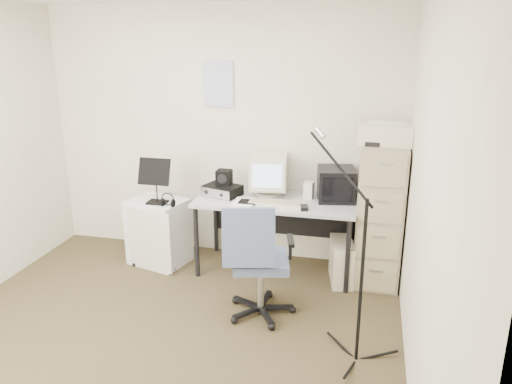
% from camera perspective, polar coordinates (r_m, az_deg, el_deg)
% --- Properties ---
extents(floor, '(3.60, 3.60, 0.01)m').
position_cam_1_polar(floor, '(3.95, -11.49, -16.98)').
color(floor, '#33301D').
rests_on(floor, ground).
extents(wall_back, '(3.60, 0.02, 2.50)m').
position_cam_1_polar(wall_back, '(5.03, -3.93, 6.55)').
color(wall_back, '#EDE3C3').
rests_on(wall_back, ground).
extents(wall_right, '(0.02, 3.60, 2.50)m').
position_cam_1_polar(wall_right, '(3.10, 18.88, -1.48)').
color(wall_right, '#EDE3C3').
rests_on(wall_right, ground).
extents(wall_calendar, '(0.30, 0.02, 0.44)m').
position_cam_1_polar(wall_calendar, '(4.96, -4.32, 12.21)').
color(wall_calendar, white).
rests_on(wall_calendar, wall_back).
extents(filing_cabinet, '(0.40, 0.60, 1.30)m').
position_cam_1_polar(filing_cabinet, '(4.67, 13.93, -2.46)').
color(filing_cabinet, '#A69E86').
rests_on(filing_cabinet, floor).
extents(printer, '(0.47, 0.34, 0.17)m').
position_cam_1_polar(printer, '(4.48, 14.62, 6.43)').
color(printer, beige).
rests_on(printer, filing_cabinet).
extents(desk, '(1.50, 0.70, 0.73)m').
position_cam_1_polar(desk, '(4.82, 2.29, -4.95)').
color(desk, silver).
rests_on(desk, floor).
extents(crt_monitor, '(0.39, 0.41, 0.38)m').
position_cam_1_polar(crt_monitor, '(4.77, 1.43, 1.91)').
color(crt_monitor, beige).
rests_on(crt_monitor, desk).
extents(crt_tv, '(0.38, 0.40, 0.30)m').
position_cam_1_polar(crt_tv, '(4.70, 9.11, 0.91)').
color(crt_tv, black).
rests_on(crt_tv, desk).
extents(desk_speaker, '(0.10, 0.10, 0.16)m').
position_cam_1_polar(desk_speaker, '(4.72, 6.06, 0.21)').
color(desk_speaker, beige).
rests_on(desk_speaker, desk).
extents(keyboard, '(0.50, 0.20, 0.03)m').
position_cam_1_polar(keyboard, '(4.53, 2.37, -1.33)').
color(keyboard, beige).
rests_on(keyboard, desk).
extents(mouse, '(0.09, 0.12, 0.03)m').
position_cam_1_polar(mouse, '(4.43, 5.53, -1.79)').
color(mouse, black).
rests_on(mouse, desk).
extents(radio_receiver, '(0.40, 0.34, 0.10)m').
position_cam_1_polar(radio_receiver, '(4.80, -3.87, 0.20)').
color(radio_receiver, black).
rests_on(radio_receiver, desk).
extents(radio_speaker, '(0.14, 0.13, 0.14)m').
position_cam_1_polar(radio_speaker, '(4.82, -3.66, 1.72)').
color(radio_speaker, black).
rests_on(radio_speaker, radio_receiver).
extents(papers, '(0.20, 0.27, 0.02)m').
position_cam_1_polar(papers, '(4.56, -1.39, -1.23)').
color(papers, white).
rests_on(papers, desk).
extents(pc_tower, '(0.26, 0.45, 0.40)m').
position_cam_1_polar(pc_tower, '(4.74, 9.73, -7.82)').
color(pc_tower, beige).
rests_on(pc_tower, floor).
extents(office_chair, '(0.68, 0.68, 0.98)m').
position_cam_1_polar(office_chair, '(4.03, 0.54, -7.68)').
color(office_chair, slate).
rests_on(office_chair, floor).
extents(side_cart, '(0.62, 0.55, 0.66)m').
position_cam_1_polar(side_cart, '(5.09, -11.05, -4.46)').
color(side_cart, silver).
rests_on(side_cart, floor).
extents(music_stand, '(0.32, 0.19, 0.46)m').
position_cam_1_polar(music_stand, '(4.84, -11.35, 1.32)').
color(music_stand, black).
rests_on(music_stand, side_cart).
extents(headphones, '(0.17, 0.17, 0.02)m').
position_cam_1_polar(headphones, '(4.78, -10.05, -1.10)').
color(headphones, black).
rests_on(headphones, side_cart).
extents(mic_stand, '(0.03, 0.03, 1.58)m').
position_cam_1_polar(mic_stand, '(3.42, 12.14, -7.39)').
color(mic_stand, black).
rests_on(mic_stand, floor).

